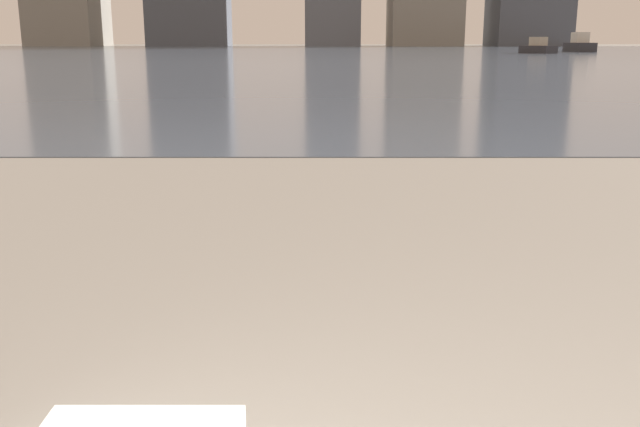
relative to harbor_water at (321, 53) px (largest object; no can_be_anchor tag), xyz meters
The scene contains 3 objects.
harbor_water is the anchor object (origin of this frame).
harbor_boat_3 17.95m from the harbor_water, ahead, with size 2.40×3.65×1.30m.
harbor_boat_5 23.87m from the harbor_water, ahead, with size 1.66×4.63×1.73m.
Camera 1 is at (0.03, -0.07, 1.16)m, focal length 40.00 mm.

